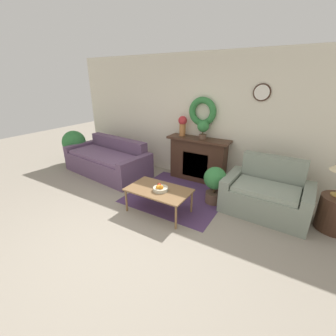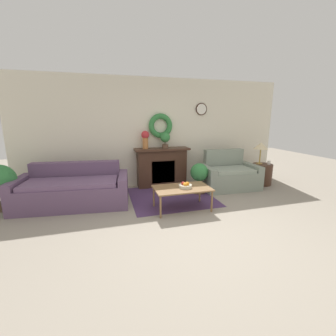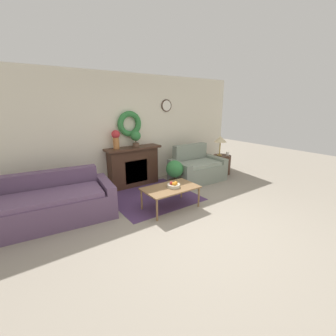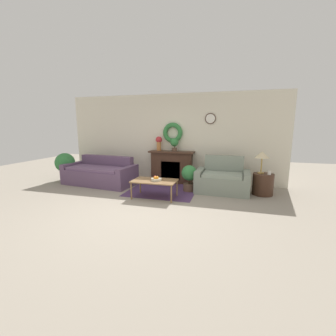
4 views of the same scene
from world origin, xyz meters
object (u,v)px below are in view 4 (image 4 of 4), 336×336
(loveseat_right, at_px, (222,180))
(vase_on_mantel_left, at_px, (159,142))
(couch_left, at_px, (100,174))
(side_table_by_loveseat, at_px, (263,184))
(potted_plant_floor_by_couch, at_px, (65,163))
(potted_plant_floor_by_loveseat, at_px, (189,176))
(coffee_table, at_px, (155,182))
(table_lamp, at_px, (262,155))
(fruit_bowl, at_px, (156,179))
(mug, at_px, (269,173))
(potted_plant_on_mantel, at_px, (174,143))
(fireplace, at_px, (172,167))

(loveseat_right, relative_size, vase_on_mantel_left, 3.24)
(couch_left, height_order, side_table_by_loveseat, couch_left)
(vase_on_mantel_left, bearing_deg, potted_plant_floor_by_couch, -166.45)
(potted_plant_floor_by_loveseat, bearing_deg, coffee_table, -131.25)
(table_lamp, distance_m, vase_on_mantel_left, 2.98)
(coffee_table, relative_size, fruit_bowl, 4.26)
(mug, bearing_deg, potted_plant_floor_by_loveseat, -177.31)
(loveseat_right, relative_size, potted_plant_floor_by_loveseat, 2.00)
(coffee_table, distance_m, vase_on_mantel_left, 1.85)
(coffee_table, relative_size, potted_plant_floor_by_couch, 1.20)
(potted_plant_floor_by_couch, bearing_deg, potted_plant_on_mantel, 11.31)
(vase_on_mantel_left, bearing_deg, coffee_table, -75.88)
(fireplace, relative_size, potted_plant_floor_by_loveseat, 1.95)
(vase_on_mantel_left, relative_size, potted_plant_on_mantel, 1.11)
(fireplace, bearing_deg, vase_on_mantel_left, 179.21)
(side_table_by_loveseat, relative_size, mug, 5.66)
(couch_left, xyz_separation_m, coffee_table, (2.03, -0.83, 0.09))
(table_lamp, height_order, vase_on_mantel_left, vase_on_mantel_left)
(coffee_table, xyz_separation_m, potted_plant_floor_by_loveseat, (0.71, 0.80, 0.01))
(couch_left, height_order, potted_plant_floor_by_loveseat, couch_left)
(potted_plant_on_mantel, relative_size, potted_plant_floor_by_loveseat, 0.56)
(side_table_by_loveseat, bearing_deg, loveseat_right, -179.32)
(coffee_table, height_order, fruit_bowl, fruit_bowl)
(coffee_table, distance_m, potted_plant_floor_by_loveseat, 1.07)
(couch_left, xyz_separation_m, table_lamp, (4.55, 0.21, 0.70))
(vase_on_mantel_left, xyz_separation_m, potted_plant_floor_by_loveseat, (1.11, -0.79, -0.83))
(loveseat_right, xyz_separation_m, mug, (1.12, -0.08, 0.28))
(mug, bearing_deg, coffee_table, -161.59)
(couch_left, bearing_deg, table_lamp, 8.98)
(mug, xyz_separation_m, potted_plant_floor_by_loveseat, (-1.99, -0.09, -0.18))
(loveseat_right, distance_m, fruit_bowl, 1.83)
(potted_plant_on_mantel, height_order, potted_plant_floor_by_couch, potted_plant_on_mantel)
(mug, xyz_separation_m, potted_plant_on_mantel, (-2.60, 0.68, 0.63))
(loveseat_right, height_order, table_lamp, table_lamp)
(table_lamp, bearing_deg, vase_on_mantel_left, 169.16)
(mug, bearing_deg, loveseat_right, 176.04)
(side_table_by_loveseat, bearing_deg, couch_left, -178.04)
(fruit_bowl, relative_size, side_table_by_loveseat, 0.46)
(fireplace, xyz_separation_m, mug, (2.69, -0.69, 0.10))
(loveseat_right, bearing_deg, table_lamp, 6.29)
(fruit_bowl, distance_m, side_table_by_loveseat, 2.74)
(potted_plant_on_mantel, height_order, potted_plant_floor_by_loveseat, potted_plant_on_mantel)
(fruit_bowl, height_order, table_lamp, table_lamp)
(loveseat_right, distance_m, table_lamp, 1.17)
(side_table_by_loveseat, xyz_separation_m, potted_plant_on_mantel, (-2.49, 0.59, 0.95))
(loveseat_right, relative_size, potted_plant_on_mantel, 3.61)
(side_table_by_loveseat, bearing_deg, fruit_bowl, -158.08)
(couch_left, relative_size, loveseat_right, 1.59)
(mug, height_order, vase_on_mantel_left, vase_on_mantel_left)
(coffee_table, bearing_deg, mug, 18.41)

